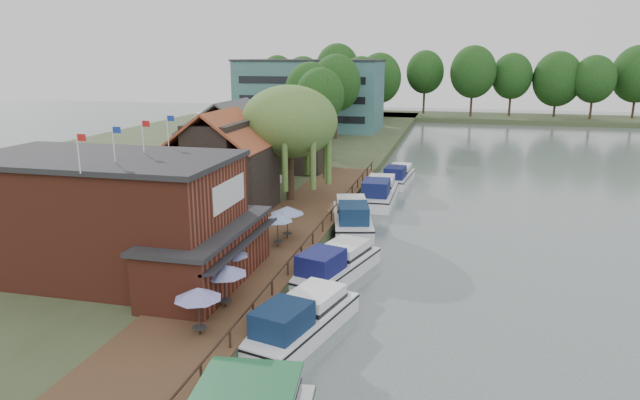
% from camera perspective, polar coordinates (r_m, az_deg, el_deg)
% --- Properties ---
extents(ground, '(260.00, 260.00, 0.00)m').
position_cam_1_polar(ground, '(33.00, 5.29, -10.70)').
color(ground, '#505D5C').
rests_on(ground, ground).
extents(land_bank, '(50.00, 140.00, 1.00)m').
position_cam_1_polar(land_bank, '(74.33, -13.94, 3.45)').
color(land_bank, '#384728').
rests_on(land_bank, ground).
extents(quay_deck, '(6.00, 50.00, 0.10)m').
position_cam_1_polar(quay_deck, '(43.41, -3.20, -2.97)').
color(quay_deck, '#47301E').
rests_on(quay_deck, land_bank).
extents(quay_rail, '(0.20, 49.00, 1.00)m').
position_cam_1_polar(quay_rail, '(43.07, 0.43, -2.47)').
color(quay_rail, black).
rests_on(quay_rail, land_bank).
extents(pub, '(20.00, 11.00, 7.30)m').
position_cam_1_polar(pub, '(35.15, -17.99, -1.70)').
color(pub, maroon).
rests_on(pub, land_bank).
extents(hotel_block, '(25.40, 12.40, 12.30)m').
position_cam_1_polar(hotel_block, '(103.25, -1.03, 10.50)').
color(hotel_block, '#38666B').
rests_on(hotel_block, land_bank).
extents(cottage_a, '(8.60, 7.60, 8.50)m').
position_cam_1_polar(cottage_a, '(48.44, -9.85, 3.77)').
color(cottage_a, black).
rests_on(cottage_a, land_bank).
extents(cottage_b, '(9.60, 8.60, 8.50)m').
position_cam_1_polar(cottage_b, '(58.68, -8.69, 5.62)').
color(cottage_b, beige).
rests_on(cottage_b, land_bank).
extents(cottage_c, '(7.60, 7.60, 8.50)m').
position_cam_1_polar(cottage_c, '(65.80, -2.46, 6.69)').
color(cottage_c, black).
rests_on(cottage_c, land_bank).
extents(willow, '(8.60, 8.60, 10.43)m').
position_cam_1_polar(willow, '(51.39, -3.04, 5.64)').
color(willow, '#476B2D').
rests_on(willow, land_bank).
extents(umbrella_0, '(2.26, 2.26, 2.38)m').
position_cam_1_polar(umbrella_0, '(27.71, -12.03, -10.83)').
color(umbrella_0, navy).
rests_on(umbrella_0, quay_deck).
extents(umbrella_1, '(2.41, 2.41, 2.38)m').
position_cam_1_polar(umbrella_1, '(30.30, -9.51, -8.47)').
color(umbrella_1, navy).
rests_on(umbrella_1, quay_deck).
extents(umbrella_2, '(2.09, 2.09, 2.38)m').
position_cam_1_polar(umbrella_2, '(32.87, -8.93, -6.59)').
color(umbrella_2, navy).
rests_on(umbrella_2, quay_deck).
extents(umbrella_3, '(2.13, 2.13, 2.38)m').
position_cam_1_polar(umbrella_3, '(39.21, -4.25, -3.00)').
color(umbrella_3, '#1B4F99').
rests_on(umbrella_3, quay_deck).
extents(umbrella_4, '(2.45, 2.45, 2.38)m').
position_cam_1_polar(umbrella_4, '(40.93, -3.28, -2.24)').
color(umbrella_4, navy).
rests_on(umbrella_4, quay_deck).
extents(cruiser_0, '(5.41, 10.01, 2.30)m').
position_cam_1_polar(cruiser_0, '(29.42, -1.90, -11.41)').
color(cruiser_0, white).
rests_on(cruiser_0, ground).
extents(cruiser_1, '(5.60, 10.11, 2.32)m').
position_cam_1_polar(cruiser_1, '(36.56, 1.50, -6.12)').
color(cruiser_1, white).
rests_on(cruiser_1, ground).
extents(cruiser_2, '(5.67, 10.85, 2.53)m').
position_cam_1_polar(cruiser_2, '(47.05, 3.24, -1.34)').
color(cruiser_2, silver).
rests_on(cruiser_2, ground).
extents(cruiser_3, '(3.58, 10.64, 2.60)m').
position_cam_1_polar(cruiser_3, '(55.65, 5.88, 1.10)').
color(cruiser_3, white).
rests_on(cruiser_3, ground).
extents(cruiser_4, '(3.69, 9.53, 2.24)m').
position_cam_1_polar(cruiser_4, '(64.06, 7.80, 2.62)').
color(cruiser_4, white).
rests_on(cruiser_4, ground).
extents(bank_tree_0, '(6.03, 6.03, 11.51)m').
position_cam_1_polar(bank_tree_0, '(72.19, 0.01, 8.58)').
color(bank_tree_0, '#143811').
rests_on(bank_tree_0, land_bank).
extents(bank_tree_1, '(7.33, 7.33, 12.07)m').
position_cam_1_polar(bank_tree_1, '(83.80, -0.97, 9.55)').
color(bank_tree_1, '#143811').
rests_on(bank_tree_1, land_bank).
extents(bank_tree_2, '(7.72, 7.72, 13.18)m').
position_cam_1_polar(bank_tree_2, '(90.91, 1.61, 10.27)').
color(bank_tree_2, '#143811').
rests_on(bank_tree_2, land_bank).
extents(bank_tree_3, '(7.57, 7.57, 12.85)m').
position_cam_1_polar(bank_tree_3, '(110.44, 4.12, 10.85)').
color(bank_tree_3, '#143811').
rests_on(bank_tree_3, land_bank).
extents(bank_tree_4, '(8.81, 8.81, 13.52)m').
position_cam_1_polar(bank_tree_4, '(118.69, 5.95, 11.21)').
color(bank_tree_4, '#143811').
rests_on(bank_tree_4, land_bank).
extents(bank_tree_5, '(6.19, 6.19, 12.32)m').
position_cam_1_polar(bank_tree_5, '(124.88, 3.27, 11.13)').
color(bank_tree_5, '#143811').
rests_on(bank_tree_5, land_bank).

